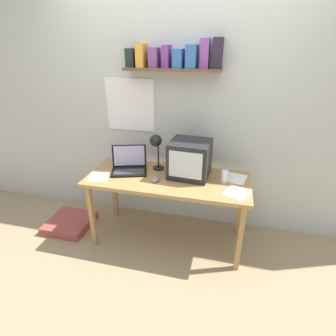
{
  "coord_description": "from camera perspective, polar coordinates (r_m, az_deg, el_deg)",
  "views": [
    {
      "loc": [
        0.54,
        -2.19,
        1.88
      ],
      "look_at": [
        0.0,
        0.0,
        0.83
      ],
      "focal_mm": 28.0,
      "sensor_mm": 36.0,
      "label": 1
    }
  ],
  "objects": [
    {
      "name": "laptop",
      "position": [
        2.68,
        -8.45,
        0.74
      ],
      "size": [
        0.41,
        0.36,
        0.24
      ],
      "rotation": [
        0.0,
        0.0,
        0.31
      ],
      "color": "black",
      "rests_on": "corner_desk"
    },
    {
      "name": "open_notebook",
      "position": [
        2.59,
        14.38,
        -2.17
      ],
      "size": [
        0.24,
        0.25,
        0.0
      ],
      "rotation": [
        0.0,
        0.0,
        -0.21
      ],
      "color": "white",
      "rests_on": "corner_desk"
    },
    {
      "name": "loose_paper_near_laptop",
      "position": [
        2.62,
        -14.88,
        -1.93
      ],
      "size": [
        0.24,
        0.25,
        0.0
      ],
      "rotation": [
        0.0,
        0.0,
        0.35
      ],
      "color": "white",
      "rests_on": "corner_desk"
    },
    {
      "name": "corner_desk",
      "position": [
        2.56,
        0.0,
        -3.4
      ],
      "size": [
        1.56,
        0.66,
        0.73
      ],
      "color": "#AD8149",
      "rests_on": "ground_plane"
    },
    {
      "name": "desk_lamp",
      "position": [
        2.55,
        -2.6,
        5.22
      ],
      "size": [
        0.12,
        0.19,
        0.39
      ],
      "rotation": [
        0.0,
        0.0,
        -0.04
      ],
      "color": "black",
      "rests_on": "corner_desk"
    },
    {
      "name": "back_wall",
      "position": [
        2.77,
        2.28,
        12.99
      ],
      "size": [
        5.6,
        0.24,
        2.6
      ],
      "color": "beige",
      "rests_on": "ground_plane"
    },
    {
      "name": "computer_mouse",
      "position": [
        2.46,
        -2.66,
        -2.51
      ],
      "size": [
        0.07,
        0.11,
        0.03
      ],
      "rotation": [
        0.0,
        0.0,
        -0.13
      ],
      "color": "gray",
      "rests_on": "corner_desk"
    },
    {
      "name": "crt_monitor",
      "position": [
        2.51,
        4.79,
        2.0
      ],
      "size": [
        0.4,
        0.38,
        0.35
      ],
      "rotation": [
        0.0,
        0.0,
        -0.07
      ],
      "color": "#232326",
      "rests_on": "corner_desk"
    },
    {
      "name": "floor_cushion",
      "position": [
        3.27,
        -20.55,
        -11.13
      ],
      "size": [
        0.47,
        0.47,
        0.09
      ],
      "color": "#A14742",
      "rests_on": "ground_plane"
    },
    {
      "name": "loose_paper_near_monitor",
      "position": [
        2.35,
        14.77,
        -5.24
      ],
      "size": [
        0.26,
        0.27,
        0.0
      ],
      "rotation": [
        0.0,
        0.0,
        -0.38
      ],
      "color": "white",
      "rests_on": "corner_desk"
    },
    {
      "name": "ground_plane",
      "position": [
        2.94,
        0.0,
        -14.92
      ],
      "size": [
        12.0,
        12.0,
        0.0
      ],
      "primitive_type": "plane",
      "color": "tan"
    },
    {
      "name": "juice_glass",
      "position": [
        2.47,
        12.19,
        -1.94
      ],
      "size": [
        0.06,
        0.06,
        0.12
      ],
      "color": "white",
      "rests_on": "corner_desk"
    }
  ]
}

